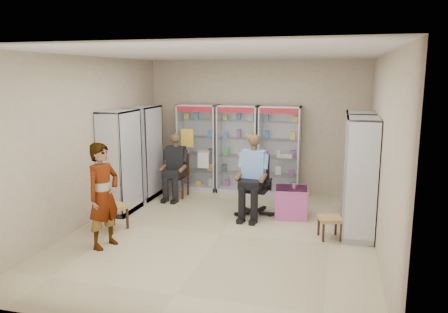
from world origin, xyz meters
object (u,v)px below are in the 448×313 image
(cabinet_right_far, at_px, (358,165))
(woven_stool_b, at_px, (112,217))
(pink_trunk, at_px, (291,202))
(office_chair, at_px, (254,185))
(woven_stool_a, at_px, (330,228))
(cabinet_left_near, at_px, (120,162))
(cabinet_back_left, at_px, (198,147))
(cabinet_back_mid, at_px, (238,149))
(cabinet_right_near, at_px, (360,178))
(standing_man, at_px, (103,196))
(cabinet_left_far, at_px, (144,152))
(cabinet_back_right, at_px, (279,151))
(wooden_chair, at_px, (177,176))
(seated_shopkeeper, at_px, (254,178))

(cabinet_right_far, xyz_separation_m, woven_stool_b, (-4.13, -1.87, -0.78))
(pink_trunk, xyz_separation_m, woven_stool_b, (-2.95, -1.50, -0.06))
(office_chair, bearing_deg, woven_stool_a, -27.97)
(woven_stool_a, bearing_deg, cabinet_left_near, 173.92)
(cabinet_back_left, xyz_separation_m, cabinet_back_mid, (0.95, 0.00, 0.00))
(cabinet_right_near, height_order, cabinet_left_near, same)
(cabinet_back_left, relative_size, standing_man, 1.20)
(cabinet_right_near, relative_size, cabinet_left_near, 1.00)
(cabinet_right_far, relative_size, standing_man, 1.20)
(cabinet_left_far, height_order, woven_stool_b, cabinet_left_far)
(woven_stool_a, relative_size, woven_stool_b, 0.82)
(standing_man, bearing_deg, cabinet_right_near, -52.96)
(cabinet_back_mid, bearing_deg, woven_stool_a, -48.97)
(cabinet_back_right, bearing_deg, pink_trunk, -73.48)
(cabinet_left_far, distance_m, pink_trunk, 3.40)
(cabinet_right_far, bearing_deg, woven_stool_a, 161.64)
(cabinet_left_far, relative_size, cabinet_left_near, 1.00)
(cabinet_back_right, distance_m, cabinet_right_far, 1.98)
(wooden_chair, bearing_deg, standing_man, -91.50)
(cabinet_right_near, distance_m, cabinet_left_near, 4.46)
(woven_stool_b, bearing_deg, cabinet_back_right, 50.20)
(cabinet_right_near, xyz_separation_m, standing_man, (-3.86, -1.49, -0.17))
(cabinet_back_right, height_order, woven_stool_b, cabinet_back_right)
(office_chair, bearing_deg, cabinet_back_left, 140.44)
(office_chair, bearing_deg, cabinet_right_far, 16.62)
(wooden_chair, bearing_deg, pink_trunk, -16.54)
(cabinet_back_mid, bearing_deg, office_chair, -66.10)
(cabinet_right_far, height_order, standing_man, cabinet_right_far)
(cabinet_right_far, distance_m, standing_man, 4.65)
(pink_trunk, height_order, woven_stool_b, pink_trunk)
(cabinet_left_near, relative_size, wooden_chair, 2.13)
(cabinet_back_mid, height_order, office_chair, cabinet_back_mid)
(cabinet_right_far, relative_size, woven_stool_b, 4.48)
(wooden_chair, height_order, standing_man, standing_man)
(cabinet_right_far, bearing_deg, seated_shopkeeper, 104.11)
(cabinet_left_near, distance_m, seated_shopkeeper, 2.62)
(wooden_chair, distance_m, woven_stool_b, 2.31)
(cabinet_right_far, height_order, pink_trunk, cabinet_right_far)
(office_chair, distance_m, woven_stool_a, 1.75)
(standing_man, bearing_deg, cabinet_back_mid, -3.01)
(cabinet_back_mid, height_order, standing_man, cabinet_back_mid)
(pink_trunk, bearing_deg, seated_shopkeeper, -171.58)
(cabinet_back_left, distance_m, office_chair, 2.30)
(cabinet_left_far, relative_size, woven_stool_b, 4.48)
(cabinet_back_mid, xyz_separation_m, cabinet_right_near, (2.58, -2.23, 0.00))
(wooden_chair, distance_m, seated_shopkeeper, 2.10)
(cabinet_left_near, xyz_separation_m, standing_man, (0.60, -1.69, -0.17))
(cabinet_right_far, bearing_deg, woven_stool_b, 114.37)
(cabinet_back_left, xyz_separation_m, standing_man, (-0.33, -3.72, -0.17))
(cabinet_back_right, relative_size, cabinet_right_near, 1.00)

